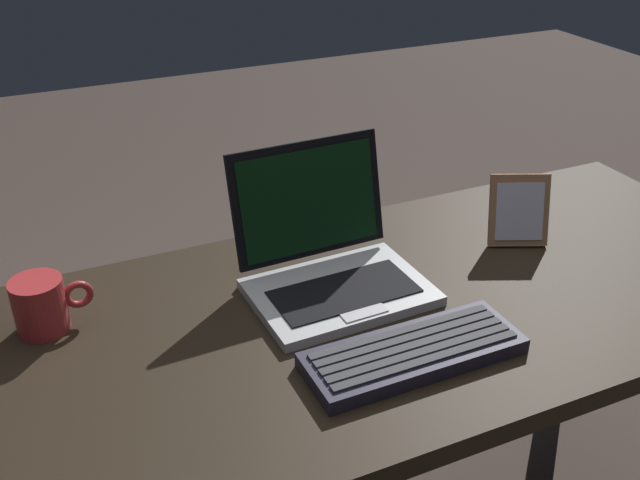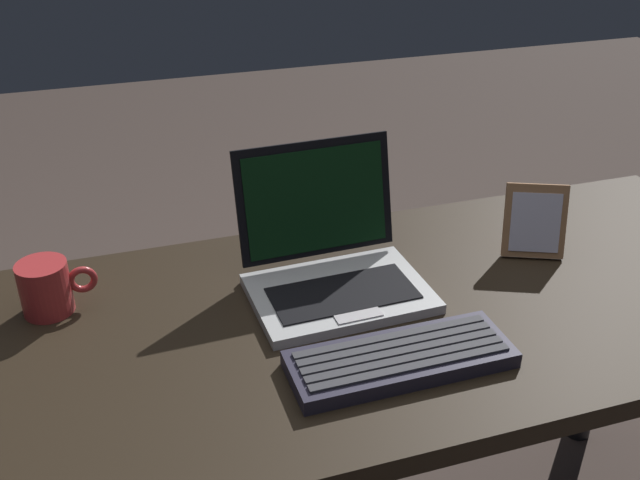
{
  "view_description": "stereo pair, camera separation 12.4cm",
  "coord_description": "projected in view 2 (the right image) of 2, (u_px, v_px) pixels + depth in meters",
  "views": [
    {
      "loc": [
        -0.45,
        -0.92,
        1.46
      ],
      "look_at": [
        0.0,
        0.07,
        0.86
      ],
      "focal_mm": 41.24,
      "sensor_mm": 36.0,
      "label": 1
    },
    {
      "loc": [
        -0.33,
        -0.96,
        1.46
      ],
      "look_at": [
        0.0,
        0.07,
        0.86
      ],
      "focal_mm": 41.24,
      "sensor_mm": 36.0,
      "label": 2
    }
  ],
  "objects": [
    {
      "name": "desk",
      "position": [
        332.0,
        366.0,
        1.29
      ],
      "size": [
        1.76,
        0.66,
        0.75
      ],
      "color": "black",
      "rests_on": "ground"
    },
    {
      "name": "laptop_front",
      "position": [
        332.0,
        263.0,
        1.3
      ],
      "size": [
        0.31,
        0.27,
        0.24
      ],
      "color": "#BBBCBC",
      "rests_on": "desk"
    },
    {
      "name": "external_keyboard",
      "position": [
        401.0,
        359.0,
        1.12
      ],
      "size": [
        0.35,
        0.13,
        0.03
      ],
      "color": "#292637",
      "rests_on": "desk"
    },
    {
      "name": "photo_frame",
      "position": [
        535.0,
        222.0,
        1.39
      ],
      "size": [
        0.13,
        0.09,
        0.14
      ],
      "color": "#956743",
      "rests_on": "desk"
    },
    {
      "name": "coffee_mug",
      "position": [
        47.0,
        288.0,
        1.23
      ],
      "size": [
        0.13,
        0.08,
        0.09
      ],
      "color": "#B83032",
      "rests_on": "desk"
    }
  ]
}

